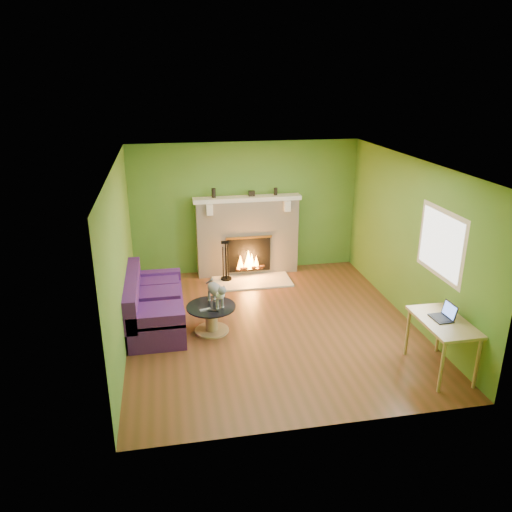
{
  "coord_description": "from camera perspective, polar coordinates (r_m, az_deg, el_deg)",
  "views": [
    {
      "loc": [
        -1.56,
        -6.98,
        3.81
      ],
      "look_at": [
        -0.18,
        0.4,
        1.05
      ],
      "focal_mm": 35.0,
      "sensor_mm": 36.0,
      "label": 1
    }
  ],
  "objects": [
    {
      "name": "window_frame",
      "position": [
        7.52,
        20.39,
        1.36
      ],
      "size": [
        0.0,
        1.2,
        1.2
      ],
      "primitive_type": "plane",
      "rotation": [
        1.57,
        0.0,
        -1.57
      ],
      "color": "silver",
      "rests_on": "wall_right"
    },
    {
      "name": "cat",
      "position": [
        7.73,
        -4.65,
        -4.14
      ],
      "size": [
        0.42,
        0.7,
        0.41
      ],
      "primitive_type": null,
      "rotation": [
        0.0,
        0.0,
        0.29
      ],
      "color": "slate",
      "rests_on": "coffee_table"
    },
    {
      "name": "ceiling",
      "position": [
        7.26,
        2.03,
        10.53
      ],
      "size": [
        5.0,
        5.0,
        0.0
      ],
      "primitive_type": "plane",
      "rotation": [
        3.14,
        0.0,
        0.0
      ],
      "color": "white",
      "rests_on": "wall_back"
    },
    {
      "name": "mantel",
      "position": [
        9.68,
        -1.0,
        6.58
      ],
      "size": [
        2.1,
        0.28,
        0.08
      ],
      "primitive_type": "cube",
      "color": "white",
      "rests_on": "fireplace"
    },
    {
      "name": "wall_back",
      "position": [
        9.93,
        -1.19,
        5.51
      ],
      "size": [
        5.0,
        0.0,
        5.0
      ],
      "primitive_type": "plane",
      "rotation": [
        1.57,
        0.0,
        0.0
      ],
      "color": "#4D7F29",
      "rests_on": "floor"
    },
    {
      "name": "window_pane",
      "position": [
        7.52,
        20.34,
        1.35
      ],
      "size": [
        0.0,
        1.06,
        1.06
      ],
      "primitive_type": "plane",
      "rotation": [
        1.57,
        0.0,
        -1.57
      ],
      "color": "white",
      "rests_on": "wall_right"
    },
    {
      "name": "mantel_vase_right",
      "position": [
        9.79,
        2.26,
        7.38
      ],
      "size": [
        0.07,
        0.07,
        0.14
      ],
      "primitive_type": "cylinder",
      "color": "black",
      "rests_on": "mantel"
    },
    {
      "name": "mantel_box",
      "position": [
        9.7,
        -0.51,
        7.16
      ],
      "size": [
        0.12,
        0.08,
        0.1
      ],
      "primitive_type": "cube",
      "color": "black",
      "rests_on": "mantel"
    },
    {
      "name": "fireplace",
      "position": [
        9.91,
        -1.0,
        2.29
      ],
      "size": [
        2.1,
        0.46,
        1.58
      ],
      "color": "beige",
      "rests_on": "floor"
    },
    {
      "name": "desk",
      "position": [
        7.1,
        20.62,
        -7.58
      ],
      "size": [
        0.59,
        1.02,
        0.76
      ],
      "color": "tan",
      "rests_on": "floor"
    },
    {
      "name": "floor",
      "position": [
        8.11,
        1.8,
        -7.9
      ],
      "size": [
        5.0,
        5.0,
        0.0
      ],
      "primitive_type": "plane",
      "color": "brown",
      "rests_on": "ground"
    },
    {
      "name": "wall_right",
      "position": [
        8.34,
        17.19,
        1.71
      ],
      "size": [
        0.0,
        5.0,
        5.0
      ],
      "primitive_type": "plane",
      "rotation": [
        1.57,
        0.0,
        -1.57
      ],
      "color": "#4D7F29",
      "rests_on": "floor"
    },
    {
      "name": "remote_silver",
      "position": [
        7.65,
        -5.82,
        -6.1
      ],
      "size": [
        0.18,
        0.09,
        0.02
      ],
      "primitive_type": "cube",
      "rotation": [
        0.0,
        0.0,
        0.29
      ],
      "color": "#969699",
      "rests_on": "coffee_table"
    },
    {
      "name": "wall_left",
      "position": [
        7.45,
        -15.24,
        -0.27
      ],
      "size": [
        0.0,
        5.0,
        5.0
      ],
      "primitive_type": "plane",
      "rotation": [
        1.57,
        0.0,
        1.57
      ],
      "color": "#4D7F29",
      "rests_on": "floor"
    },
    {
      "name": "fire_tools",
      "position": [
        9.61,
        -3.46,
        -0.49
      ],
      "size": [
        0.21,
        0.21,
        0.8
      ],
      "primitive_type": null,
      "color": "black",
      "rests_on": "hearth"
    },
    {
      "name": "hearth",
      "position": [
        9.7,
        -0.46,
        -2.9
      ],
      "size": [
        1.5,
        0.75,
        0.03
      ],
      "primitive_type": "cube",
      "color": "beige",
      "rests_on": "floor"
    },
    {
      "name": "laptop",
      "position": [
        7.04,
        20.47,
        -5.96
      ],
      "size": [
        0.27,
        0.3,
        0.22
      ],
      "primitive_type": null,
      "rotation": [
        0.0,
        0.0,
        0.04
      ],
      "color": "black",
      "rests_on": "desk"
    },
    {
      "name": "remote_black",
      "position": [
        7.6,
        -4.88,
        -6.24
      ],
      "size": [
        0.17,
        0.08,
        0.02
      ],
      "primitive_type": "cube",
      "rotation": [
        0.0,
        0.0,
        -0.27
      ],
      "color": "black",
      "rests_on": "coffee_table"
    },
    {
      "name": "sofa",
      "position": [
        8.17,
        -11.69,
        -5.57
      ],
      "size": [
        0.87,
        1.86,
        0.84
      ],
      "color": "#46175A",
      "rests_on": "floor"
    },
    {
      "name": "coffee_table",
      "position": [
        7.85,
        -5.12,
        -6.93
      ],
      "size": [
        0.77,
        0.77,
        0.43
      ],
      "color": "tan",
      "rests_on": "floor"
    },
    {
      "name": "wall_front",
      "position": [
        5.37,
        7.68,
        -7.92
      ],
      "size": [
        5.0,
        0.0,
        5.0
      ],
      "primitive_type": "plane",
      "rotation": [
        -1.57,
        0.0,
        0.0
      ],
      "color": "#4D7F29",
      "rests_on": "floor"
    },
    {
      "name": "mantel_vase_left",
      "position": [
        9.6,
        -4.86,
        7.19
      ],
      "size": [
        0.08,
        0.08,
        0.18
      ],
      "primitive_type": "cylinder",
      "color": "black",
      "rests_on": "mantel"
    }
  ]
}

